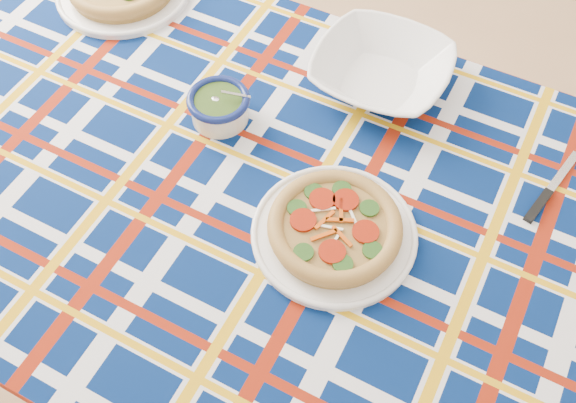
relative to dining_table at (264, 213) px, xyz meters
The scene contains 7 objects.
floor 0.91m from the dining_table, 78.37° to the left, with size 4.00×4.00×0.00m, color tan.
dining_table is the anchor object (origin of this frame).
tablecloth 0.02m from the dining_table, 97.13° to the right, with size 1.63×1.03×0.11m, color #04194E, non-canonical shape.
main_focaccia_plate 0.19m from the dining_table, ahead, with size 0.30×0.30×0.06m, color olive, non-canonical shape.
pesto_bowl 0.23m from the dining_table, 144.51° to the left, with size 0.13×0.13×0.07m, color #1F370F, non-canonical shape.
serving_bowl 0.38m from the dining_table, 77.09° to the left, with size 0.28×0.28×0.07m, color white.
table_knife 0.57m from the dining_table, 31.57° to the left, with size 0.22×0.02×0.01m, color silver, non-canonical shape.
Camera 1 is at (0.24, -1.18, 1.73)m, focal length 40.00 mm.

